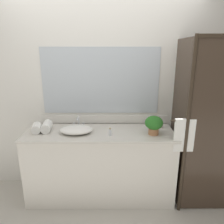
% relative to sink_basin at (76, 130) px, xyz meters
% --- Properties ---
extents(ground_plane, '(8.00, 8.00, 0.00)m').
position_rel_sink_basin_xyz_m(ground_plane, '(0.28, 0.03, -0.94)').
color(ground_plane, '#B7B2A8').
extents(wall_back_with_mirror, '(4.40, 0.06, 2.60)m').
position_rel_sink_basin_xyz_m(wall_back_with_mirror, '(0.28, 0.38, 0.36)').
color(wall_back_with_mirror, silver).
rests_on(wall_back_with_mirror, ground_plane).
extents(vanity_cabinet, '(1.80, 0.58, 0.90)m').
position_rel_sink_basin_xyz_m(vanity_cabinet, '(0.28, 0.04, -0.49)').
color(vanity_cabinet, silver).
rests_on(vanity_cabinet, ground_plane).
extents(shower_enclosure, '(1.20, 0.59, 2.00)m').
position_rel_sink_basin_xyz_m(shower_enclosure, '(1.55, -0.16, 0.08)').
color(shower_enclosure, '#2D2319').
rests_on(shower_enclosure, ground_plane).
extents(sink_basin, '(0.39, 0.30, 0.08)m').
position_rel_sink_basin_xyz_m(sink_basin, '(0.00, 0.00, 0.00)').
color(sink_basin, white).
rests_on(sink_basin, vanity_cabinet).
extents(faucet, '(0.17, 0.14, 0.14)m').
position_rel_sink_basin_xyz_m(faucet, '(0.00, 0.20, 0.01)').
color(faucet, silver).
rests_on(faucet, vanity_cabinet).
extents(potted_plant, '(0.21, 0.21, 0.22)m').
position_rel_sink_basin_xyz_m(potted_plant, '(0.91, -0.05, 0.09)').
color(potted_plant, '#B77A51').
rests_on(potted_plant, vanity_cabinet).
extents(amenity_bottle_lotion, '(0.03, 0.03, 0.09)m').
position_rel_sink_basin_xyz_m(amenity_bottle_lotion, '(0.41, -0.08, 0.00)').
color(amenity_bottle_lotion, silver).
rests_on(amenity_bottle_lotion, vanity_cabinet).
extents(amenity_bottle_body_wash, '(0.03, 0.03, 0.10)m').
position_rel_sink_basin_xyz_m(amenity_bottle_body_wash, '(1.06, 0.17, 0.01)').
color(amenity_bottle_body_wash, silver).
rests_on(amenity_bottle_body_wash, vanity_cabinet).
extents(amenity_bottle_conditioner, '(0.03, 0.03, 0.09)m').
position_rel_sink_basin_xyz_m(amenity_bottle_conditioner, '(0.98, 0.21, 0.00)').
color(amenity_bottle_conditioner, white).
rests_on(amenity_bottle_conditioner, vanity_cabinet).
extents(rolled_towel_near_edge, '(0.14, 0.20, 0.11)m').
position_rel_sink_basin_xyz_m(rolled_towel_near_edge, '(-0.48, 0.02, 0.01)').
color(rolled_towel_near_edge, white).
rests_on(rolled_towel_near_edge, vanity_cabinet).
extents(rolled_towel_middle, '(0.14, 0.25, 0.11)m').
position_rel_sink_basin_xyz_m(rolled_towel_middle, '(-0.37, 0.06, 0.02)').
color(rolled_towel_middle, white).
rests_on(rolled_towel_middle, vanity_cabinet).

